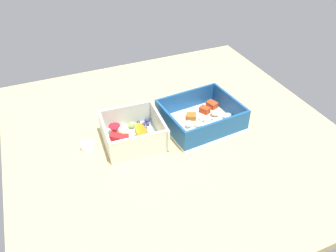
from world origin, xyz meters
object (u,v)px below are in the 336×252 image
fruit_bowl (132,134)px  candy_bar (174,100)px  paper_cup_liner (87,146)px  pasta_container (201,119)px

fruit_bowl → candy_bar: (16.34, 11.75, -1.55)cm
fruit_bowl → paper_cup_liner: fruit_bowl is taller
pasta_container → candy_bar: 12.53cm
candy_bar → paper_cup_liner: paper_cup_liner is taller
pasta_container → candy_bar: bearing=94.2°
fruit_bowl → candy_bar: 20.19cm
pasta_container → candy_bar: (-2.00, 12.31, -1.26)cm
pasta_container → fruit_bowl: bearing=173.2°
fruit_bowl → paper_cup_liner: bearing=172.6°
pasta_container → paper_cup_liner: bearing=171.2°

